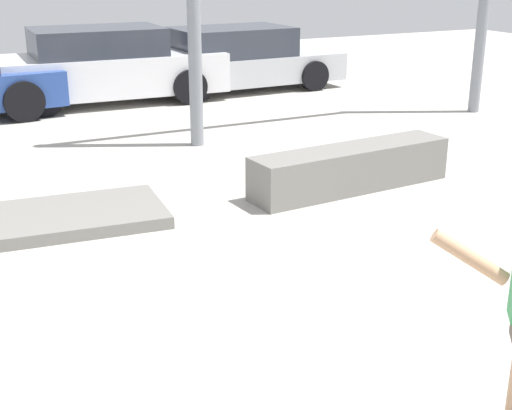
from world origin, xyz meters
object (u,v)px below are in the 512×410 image
object	(u,v)px
manual_pad	(56,218)
parked_car_silver	(236,60)
grind_box	(351,168)
parked_car_white	(106,66)

from	to	relation	value
manual_pad	parked_car_silver	size ratio (longest dim) A/B	0.52
grind_box	parked_car_silver	xyz separation A→B (m)	(1.59, 6.81, 0.37)
parked_car_silver	parked_car_white	bearing A→B (deg)	-179.98
grind_box	parked_car_white	distance (m)	6.85
manual_pad	grind_box	bearing A→B (deg)	-6.10
parked_car_white	parked_car_silver	distance (m)	2.84
manual_pad	parked_car_silver	distance (m)	8.24
manual_pad	parked_car_silver	bearing A→B (deg)	51.51
manual_pad	parked_car_white	bearing A→B (deg)	70.22
manual_pad	parked_car_silver	world-z (taller)	parked_car_silver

